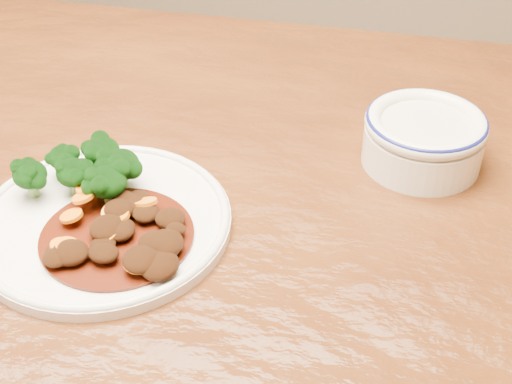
# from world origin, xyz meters

# --- Properties ---
(dining_table) EXTENTS (1.55, 0.98, 0.75)m
(dining_table) POSITION_xyz_m (-0.00, 0.00, 0.67)
(dining_table) COLOR #5A2D0F
(dining_table) RESTS_ON ground
(dinner_plate) EXTENTS (0.26, 0.26, 0.02)m
(dinner_plate) POSITION_xyz_m (0.03, -0.08, 0.76)
(dinner_plate) COLOR white
(dinner_plate) RESTS_ON dining_table
(broccoli_florets) EXTENTS (0.12, 0.10, 0.05)m
(broccoli_florets) POSITION_xyz_m (-0.01, -0.04, 0.79)
(broccoli_florets) COLOR #719D51
(broccoli_florets) RESTS_ON dinner_plate
(mince_stew) EXTENTS (0.15, 0.15, 0.03)m
(mince_stew) POSITION_xyz_m (0.07, -0.11, 0.77)
(mince_stew) COLOR #431407
(mince_stew) RESTS_ON dinner_plate
(dip_bowl) EXTENTS (0.14, 0.14, 0.06)m
(dip_bowl) POSITION_xyz_m (0.33, 0.13, 0.78)
(dip_bowl) COLOR white
(dip_bowl) RESTS_ON dining_table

